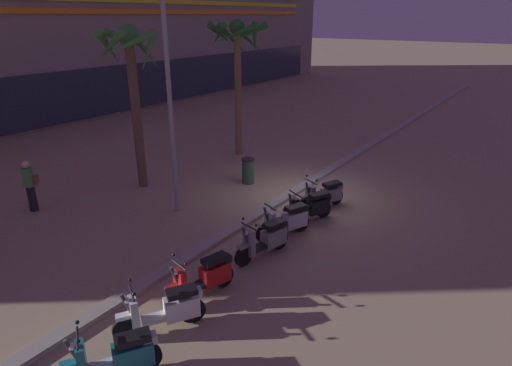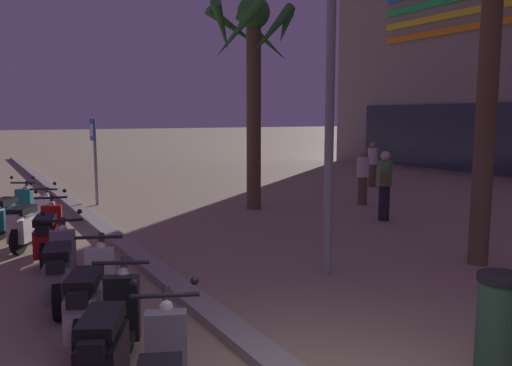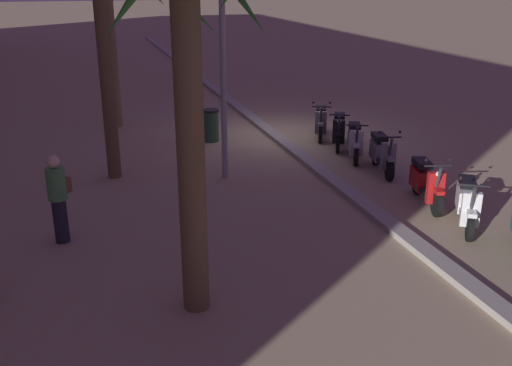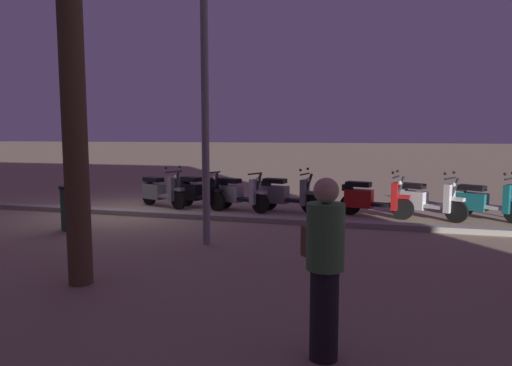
{
  "view_description": "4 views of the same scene",
  "coord_description": "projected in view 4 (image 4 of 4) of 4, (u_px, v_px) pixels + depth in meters",
  "views": [
    {
      "loc": [
        -12.15,
        -6.65,
        5.81
      ],
      "look_at": [
        -2.12,
        0.4,
        1.04
      ],
      "focal_mm": 30.26,
      "sensor_mm": 36.0,
      "label": 1
    },
    {
      "loc": [
        2.81,
        -2.24,
        2.46
      ],
      "look_at": [
        -6.3,
        3.02,
        1.08
      ],
      "focal_mm": 35.59,
      "sensor_mm": 36.0,
      "label": 2
    },
    {
      "loc": [
        -16.33,
        5.82,
        4.65
      ],
      "look_at": [
        -6.71,
        2.85,
        1.03
      ],
      "focal_mm": 40.88,
      "sensor_mm": 36.0,
      "label": 3
    },
    {
      "loc": [
        -6.42,
        10.27,
        2.03
      ],
      "look_at": [
        -3.58,
        0.02,
        0.88
      ],
      "focal_mm": 31.58,
      "sensor_mm": 36.0,
      "label": 4
    }
  ],
  "objects": [
    {
      "name": "scooter_grey_mid_front",
      "position": [
        284.0,
        194.0,
        11.85
      ],
      "size": [
        1.73,
        0.71,
        1.17
      ],
      "color": "black",
      "rests_on": "ground"
    },
    {
      "name": "litter_bin",
      "position": [
        71.0,
        207.0,
        9.6
      ],
      "size": [
        0.48,
        0.48,
        0.95
      ],
      "color": "#2D5638",
      "rests_on": "ground"
    },
    {
      "name": "scooter_grey_last_in_row",
      "position": [
        160.0,
        191.0,
        12.68
      ],
      "size": [
        1.67,
        0.89,
        1.17
      ],
      "color": "black",
      "rests_on": "ground"
    },
    {
      "name": "ground_plane",
      "position": [
        124.0,
        212.0,
        11.76
      ],
      "size": [
        200.0,
        200.0,
        0.0
      ],
      "primitive_type": "plane",
      "color": "#9E896B"
    },
    {
      "name": "scooter_teal_far_back",
      "position": [
        483.0,
        201.0,
        10.77
      ],
      "size": [
        1.51,
        1.03,
        1.17
      ],
      "color": "black",
      "rests_on": "ground"
    },
    {
      "name": "curb_strip",
      "position": [
        119.0,
        212.0,
        11.5
      ],
      "size": [
        60.0,
        0.36,
        0.12
      ],
      "primitive_type": "cube",
      "color": "gray",
      "rests_on": "ground"
    },
    {
      "name": "scooter_white_mid_rear",
      "position": [
        423.0,
        200.0,
        10.91
      ],
      "size": [
        1.62,
        1.05,
        1.17
      ],
      "color": "black",
      "rests_on": "ground"
    },
    {
      "name": "scooter_red_tail_end",
      "position": [
        370.0,
        198.0,
        11.12
      ],
      "size": [
        1.78,
        0.74,
        1.17
      ],
      "color": "black",
      "rests_on": "ground"
    },
    {
      "name": "scooter_black_lead_nearest",
      "position": [
        198.0,
        192.0,
        12.47
      ],
      "size": [
        1.65,
        0.93,
        1.04
      ],
      "color": "black",
      "rests_on": "ground"
    },
    {
      "name": "scooter_silver_gap_after_mid",
      "position": [
        238.0,
        193.0,
        12.06
      ],
      "size": [
        1.67,
        0.88,
        1.04
      ],
      "color": "black",
      "rests_on": "ground"
    },
    {
      "name": "pedestrian_window_shopping",
      "position": [
        324.0,
        264.0,
        4.01
      ],
      "size": [
        0.42,
        0.43,
        1.66
      ],
      "color": "black",
      "rests_on": "ground"
    }
  ]
}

